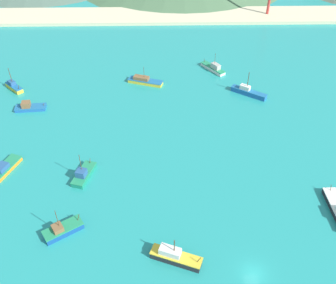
{
  "coord_description": "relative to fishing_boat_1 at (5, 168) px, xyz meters",
  "views": [
    {
      "loc": [
        -15.24,
        -35.82,
        58.18
      ],
      "look_at": [
        -13.88,
        34.08,
        1.29
      ],
      "focal_mm": 40.79,
      "sensor_mm": 36.0,
      "label": 1
    }
  ],
  "objects": [
    {
      "name": "fishing_boat_2",
      "position": [
        51.14,
        44.66,
        0.14
      ],
      "size": [
        7.24,
        8.95,
        5.94
      ],
      "color": "silver",
      "rests_on": "ground"
    },
    {
      "name": "fishing_boat_5",
      "position": [
        36.72,
        -23.52,
        0.29
      ],
      "size": [
        9.33,
        5.42,
        5.49
      ],
      "color": "#232328",
      "rests_on": "ground"
    },
    {
      "name": "fishing_boat_4",
      "position": [
        -8.09,
        34.5,
        0.16
      ],
      "size": [
        6.39,
        6.39,
        6.69
      ],
      "color": "gold",
      "rests_on": "ground"
    },
    {
      "name": "fishing_boat_10",
      "position": [
        29.75,
        37.26,
        0.04
      ],
      "size": [
        10.75,
        5.88,
        5.3
      ],
      "color": "gold",
      "rests_on": "ground"
    },
    {
      "name": "fishing_boat_6",
      "position": [
        59.37,
        30.27,
        0.18
      ],
      "size": [
        9.73,
        7.63,
        6.99
      ],
      "color": "#1E5BA8",
      "rests_on": "ground"
    },
    {
      "name": "fishing_boat_12",
      "position": [
        16.04,
        -17.16,
        0.07
      ],
      "size": [
        7.67,
        6.33,
        6.38
      ],
      "color": "#14478C",
      "rests_on": "ground"
    },
    {
      "name": "fishing_boat_13",
      "position": [
        -0.87,
        24.05,
        -0.01
      ],
      "size": [
        8.34,
        3.73,
        2.35
      ],
      "color": "#1E5BA8",
      "rests_on": "ground"
    },
    {
      "name": "fishing_boat_1",
      "position": [
        0.0,
        0.0,
        0.0
      ],
      "size": [
        5.66,
        8.71,
        2.11
      ],
      "color": "orange",
      "rests_on": "ground"
    },
    {
      "name": "fishing_boat_8",
      "position": [
        17.68,
        -2.42,
        0.1
      ],
      "size": [
        4.78,
        8.09,
        6.63
      ],
      "color": "#198466",
      "rests_on": "ground"
    },
    {
      "name": "ground",
      "position": [
        50.03,
        3.6,
        -1.0
      ],
      "size": [
        260.0,
        280.0,
        0.5
      ],
      "color": "teal"
    },
    {
      "name": "beach_strip",
      "position": [
        50.03,
        89.39,
        -0.15
      ],
      "size": [
        247.0,
        17.09,
        1.2
      ],
      "primitive_type": "cube",
      "color": "beige",
      "rests_on": "ground"
    }
  ]
}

